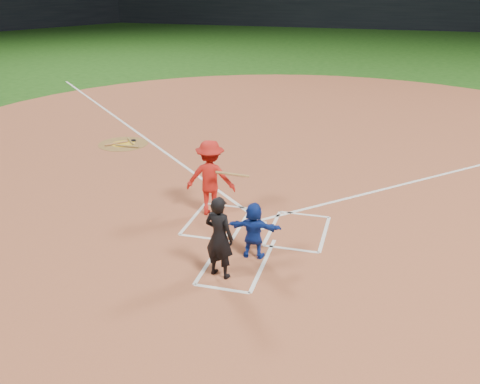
% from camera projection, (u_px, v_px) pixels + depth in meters
% --- Properties ---
extents(ground, '(120.00, 120.00, 0.00)m').
position_uv_depth(ground, '(257.00, 226.00, 12.57)').
color(ground, '#1B4812').
rests_on(ground, ground).
extents(home_plate_dirt, '(28.00, 28.00, 0.01)m').
position_uv_depth(home_plate_dirt, '(299.00, 150.00, 17.91)').
color(home_plate_dirt, '#974E31').
rests_on(home_plate_dirt, ground).
extents(stadium_wall_far, '(80.00, 1.20, 3.20)m').
position_uv_depth(stadium_wall_far, '(368.00, 12.00, 54.70)').
color(stadium_wall_far, black).
rests_on(stadium_wall_far, ground).
extents(home_plate, '(0.60, 0.60, 0.02)m').
position_uv_depth(home_plate, '(257.00, 225.00, 12.56)').
color(home_plate, white).
rests_on(home_plate, home_plate_dirt).
extents(on_deck_circle, '(1.70, 1.70, 0.01)m').
position_uv_depth(on_deck_circle, '(123.00, 144.00, 18.48)').
color(on_deck_circle, brown).
rests_on(on_deck_circle, home_plate_dirt).
extents(on_deck_logo, '(0.80, 0.80, 0.00)m').
position_uv_depth(on_deck_logo, '(123.00, 144.00, 18.48)').
color(on_deck_logo, gold).
rests_on(on_deck_logo, on_deck_circle).
extents(on_deck_bat_a, '(0.57, 0.70, 0.06)m').
position_uv_depth(on_deck_bat_a, '(130.00, 141.00, 18.65)').
color(on_deck_bat_a, olive).
rests_on(on_deck_bat_a, on_deck_circle).
extents(on_deck_bat_b, '(0.58, 0.69, 0.06)m').
position_uv_depth(on_deck_bat_b, '(116.00, 143.00, 18.42)').
color(on_deck_bat_b, '#A1653B').
rests_on(on_deck_bat_b, on_deck_circle).
extents(on_deck_bat_c, '(0.84, 0.07, 0.06)m').
position_uv_depth(on_deck_bat_c, '(127.00, 146.00, 18.12)').
color(on_deck_bat_c, olive).
rests_on(on_deck_bat_c, on_deck_circle).
extents(bat_weight_donut, '(0.19, 0.19, 0.05)m').
position_uv_depth(bat_weight_donut, '(134.00, 140.00, 18.77)').
color(bat_weight_donut, black).
rests_on(bat_weight_donut, on_deck_circle).
extents(catcher, '(1.14, 0.42, 1.21)m').
position_uv_depth(catcher, '(254.00, 230.00, 11.00)').
color(catcher, navy).
rests_on(catcher, home_plate_dirt).
extents(umpire, '(0.70, 0.55, 1.68)m').
position_uv_depth(umpire, '(219.00, 237.00, 10.21)').
color(umpire, black).
rests_on(umpire, home_plate_dirt).
extents(chalk_markings, '(28.35, 17.32, 0.01)m').
position_uv_depth(chalk_markings, '(296.00, 156.00, 17.27)').
color(chalk_markings, white).
rests_on(chalk_markings, home_plate_dirt).
extents(batter_at_plate, '(1.60, 0.85, 1.86)m').
position_uv_depth(batter_at_plate, '(210.00, 178.00, 12.87)').
color(batter_at_plate, red).
rests_on(batter_at_plate, home_plate_dirt).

